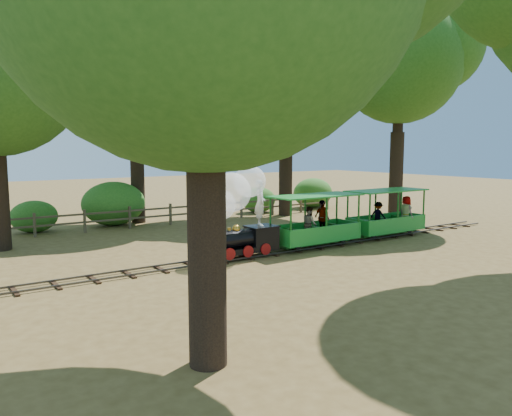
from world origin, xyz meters
TOP-DOWN VIEW (x-y plane):
  - ground at (0.00, 0.00)m, footprint 90.00×90.00m
  - track at (0.00, 0.00)m, footprint 22.00×1.00m
  - locomotive at (-2.23, 0.07)m, footprint 2.72×1.28m
  - carriage_front at (1.07, -0.01)m, footprint 3.53×1.44m
  - carriage_rear at (4.97, -0.04)m, footprint 3.53×1.44m
  - oak_nc at (-2.03, 9.58)m, footprint 7.82×6.88m
  - oak_ne at (5.47, 7.58)m, footprint 7.83×6.89m
  - oak_e at (8.97, 3.08)m, footprint 7.58×6.67m
  - fence at (0.00, 8.00)m, footprint 18.10×0.10m
  - shrub_west at (-6.78, 9.30)m, footprint 1.99×1.53m
  - shrub_mid_w at (-3.28, 9.30)m, footprint 2.97×2.29m
  - shrub_mid_e at (4.99, 9.30)m, footprint 2.04×1.57m
  - shrub_east at (9.00, 9.30)m, footprint 2.58×1.99m

SIDE VIEW (x-z plane):
  - ground at x=0.00m, z-range 0.00..0.00m
  - track at x=0.00m, z-range 0.02..0.12m
  - fence at x=0.00m, z-range 0.08..1.08m
  - shrub_west at x=-6.78m, z-range 0.00..1.38m
  - shrub_mid_e at x=4.99m, z-range 0.00..1.41m
  - carriage_rear at x=4.97m, z-range -0.13..1.70m
  - carriage_front at x=1.07m, z-range -0.11..1.72m
  - shrub_east at x=9.00m, z-range 0.00..1.79m
  - shrub_mid_w at x=-3.28m, z-range 0.00..2.06m
  - locomotive at x=-2.23m, z-range 0.19..3.32m
  - oak_ne at x=5.47m, z-range 2.19..12.22m
  - oak_nc at x=-2.03m, z-range 2.20..12.22m
  - oak_e at x=8.97m, z-range 2.69..13.54m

